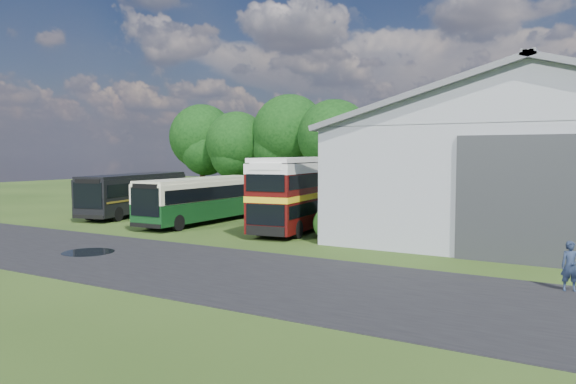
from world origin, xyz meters
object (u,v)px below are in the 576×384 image
Objects in this scene: bus_green_single at (203,199)px; visitor_a at (571,267)px; bus_maroon_double at (302,194)px; bus_dark_single at (135,193)px; storage_shed at (559,155)px.

bus_green_single reaches higher than visitor_a.
bus_maroon_double reaches higher than bus_green_single.
bus_dark_single reaches higher than bus_green_single.
bus_dark_single is 6.76× the size of visitor_a.
bus_green_single is 1.05× the size of bus_maroon_double.
storage_shed reaches higher than bus_dark_single.
bus_maroon_double is 13.66m from bus_dark_single.
bus_dark_single is (-25.85, -7.32, -2.65)m from storage_shed.
bus_green_single is 0.96× the size of bus_dark_single.
bus_dark_single is (-6.93, 1.10, 0.04)m from bus_green_single.
storage_shed is at bearing 77.41° from visitor_a.
bus_green_single is 6.75m from bus_maroon_double.
bus_maroon_double reaches higher than bus_dark_single.
bus_green_single is 6.47× the size of visitor_a.
storage_shed is 16.27m from visitor_a.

